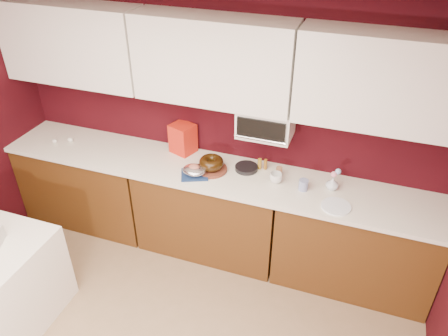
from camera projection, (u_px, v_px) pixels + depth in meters
wall_back at (221, 120)px, 3.93m from camera, size 4.00×0.02×2.50m
base_cabinet_left at (90, 184)px, 4.50m from camera, size 1.31×0.58×0.86m
base_cabinet_center at (210, 211)px, 4.13m from camera, size 1.31×0.58×0.86m
base_cabinet_right at (354, 244)px, 3.76m from camera, size 1.31×0.58×0.86m
countertop at (209, 172)px, 3.89m from camera, size 4.00×0.62×0.04m
upper_cabinet_left at (72, 44)px, 3.84m from camera, size 1.31×0.33×0.70m
upper_cabinet_center at (214, 61)px, 3.47m from camera, size 1.31×0.33×0.70m
upper_cabinet_right at (389, 82)px, 3.10m from camera, size 1.31×0.33×0.70m
toaster_oven at (266, 122)px, 3.62m from camera, size 0.45×0.30×0.25m
toaster_oven_door at (261, 131)px, 3.49m from camera, size 0.40×0.02×0.18m
toaster_oven_handle at (260, 140)px, 3.52m from camera, size 0.42×0.02×0.02m
cake_base at (211, 169)px, 3.86m from camera, size 0.29×0.29×0.03m
bundt_cake at (211, 163)px, 3.82m from camera, size 0.22×0.22×0.09m
navy_towel at (195, 174)px, 3.80m from camera, size 0.29×0.27×0.02m
foil_ham_nest at (194, 170)px, 3.77m from camera, size 0.24×0.21×0.08m
roasted_ham at (194, 168)px, 3.76m from camera, size 0.11×0.09×0.06m
pandoro_box at (183, 138)px, 4.07m from camera, size 0.26×0.24×0.28m
dark_pan at (246, 168)px, 3.87m from camera, size 0.27×0.27×0.04m
coffee_mug at (276, 177)px, 3.69m from camera, size 0.12×0.12×0.11m
blue_jar at (303, 185)px, 3.60m from camera, size 0.10×0.10×0.09m
flower_vase at (332, 183)px, 3.60m from camera, size 0.09×0.09×0.12m
flower_pink at (334, 174)px, 3.55m from camera, size 0.05×0.05×0.05m
flower_blue at (338, 171)px, 3.55m from camera, size 0.05×0.05×0.05m
china_plate at (336, 206)px, 3.43m from camera, size 0.27×0.27×0.01m
amber_bottle at (260, 164)px, 3.87m from camera, size 0.04×0.04×0.10m
paper_cup at (279, 171)px, 3.78m from camera, size 0.07×0.07×0.08m
egg_left at (55, 141)px, 4.26m from camera, size 0.07×0.06×0.04m
egg_right at (70, 140)px, 4.28m from camera, size 0.07×0.06×0.05m
amber_bottle_tall at (265, 164)px, 3.86m from camera, size 0.03×0.03×0.10m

